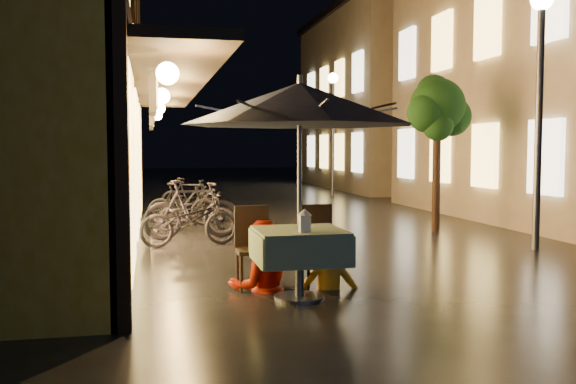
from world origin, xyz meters
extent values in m
plane|color=black|center=(0.00, 0.00, 0.00)|extent=(90.00, 90.00, 0.00)
cube|color=black|center=(-3.47, 4.00, 3.30)|extent=(0.12, 11.00, 0.35)
cube|color=black|center=(-2.90, 4.00, 2.75)|extent=(1.20, 10.50, 0.12)
cube|color=#FCCB62|center=(-3.44, 8.00, 4.60)|extent=(0.10, 0.90, 1.50)
cube|color=#FCCB62|center=(-3.44, 0.50, 1.40)|extent=(0.10, 2.20, 2.40)
cube|color=#FCCB62|center=(-3.44, 4.00, 1.40)|extent=(0.10, 2.20, 2.40)
cube|color=#FCCB62|center=(-3.44, 7.50, 1.40)|extent=(0.10, 2.20, 2.40)
cube|color=#FCCB62|center=(3.95, 3.20, 1.50)|extent=(0.10, 1.00, 1.40)
cube|color=#FCCB62|center=(3.95, 3.20, 4.30)|extent=(0.10, 1.00, 1.40)
cube|color=#FCCB62|center=(3.95, 5.40, 1.50)|extent=(0.10, 1.00, 1.40)
cube|color=#FCCB62|center=(3.95, 5.40, 4.30)|extent=(0.10, 1.00, 1.40)
cube|color=#FCCB62|center=(3.95, 7.60, 1.50)|extent=(0.10, 1.00, 1.40)
cube|color=#FCCB62|center=(3.95, 7.60, 4.30)|extent=(0.10, 1.00, 1.40)
cube|color=#FCCB62|center=(3.95, 9.80, 1.50)|extent=(0.10, 1.00, 1.40)
cube|color=#FCCB62|center=(3.95, 9.80, 4.30)|extent=(0.10, 1.00, 1.40)
cube|color=tan|center=(7.50, 18.00, 3.50)|extent=(7.00, 10.00, 7.00)
cube|color=black|center=(7.50, 18.00, 7.15)|extent=(7.30, 10.30, 0.30)
cube|color=#FCCB62|center=(3.95, 14.20, 1.50)|extent=(0.10, 1.00, 1.40)
cube|color=#FCCB62|center=(3.95, 14.20, 4.30)|extent=(0.10, 1.00, 1.40)
cube|color=#FCCB62|center=(3.95, 16.40, 1.50)|extent=(0.10, 1.00, 1.40)
cube|color=#FCCB62|center=(3.95, 16.40, 4.30)|extent=(0.10, 1.00, 1.40)
cube|color=#FCCB62|center=(3.95, 18.60, 1.50)|extent=(0.10, 1.00, 1.40)
cube|color=#FCCB62|center=(3.95, 18.60, 4.30)|extent=(0.10, 1.00, 1.40)
cube|color=#FCCB62|center=(3.95, 20.80, 1.50)|extent=(0.10, 1.00, 1.40)
cube|color=#FCCB62|center=(3.95, 20.80, 4.30)|extent=(0.10, 1.00, 1.40)
cylinder|color=black|center=(2.40, 4.50, 1.10)|extent=(0.16, 0.16, 2.20)
sphere|color=black|center=(2.40, 4.50, 2.50)|extent=(1.10, 1.10, 1.10)
sphere|color=black|center=(2.75, 4.60, 2.30)|extent=(0.80, 0.80, 0.80)
sphere|color=black|center=(2.10, 4.35, 2.35)|extent=(0.76, 0.76, 0.76)
sphere|color=black|center=(2.45, 4.80, 2.80)|extent=(0.70, 0.70, 0.70)
sphere|color=black|center=(2.30, 4.25, 2.10)|extent=(0.60, 0.60, 0.60)
cylinder|color=#59595E|center=(3.00, 2.00, 2.00)|extent=(0.12, 0.12, 4.00)
cylinder|color=#59595E|center=(3.00, 14.00, 2.00)|extent=(0.12, 0.12, 4.00)
sphere|color=#FFF1C1|center=(3.00, 14.00, 4.05)|extent=(0.36, 0.36, 0.36)
cylinder|color=#59595E|center=(-1.59, -0.55, 0.36)|extent=(0.10, 0.10, 0.72)
cylinder|color=#59595E|center=(-1.59, -0.55, 0.02)|extent=(0.56, 0.56, 0.04)
cube|color=#2A5732|center=(-1.59, -0.55, 0.75)|extent=(0.95, 0.95, 0.06)
cube|color=#2A5732|center=(-1.12, -0.55, 0.58)|extent=(0.04, 0.95, 0.33)
cube|color=#2A5732|center=(-2.07, -0.55, 0.58)|extent=(0.04, 0.95, 0.33)
cube|color=#2A5732|center=(-1.59, -0.08, 0.58)|extent=(0.95, 0.04, 0.33)
cube|color=#2A5732|center=(-1.59, -1.03, 0.58)|extent=(0.95, 0.04, 0.33)
cylinder|color=#59595E|center=(-1.59, -0.55, 1.15)|extent=(0.05, 0.05, 2.30)
cone|color=black|center=(-1.59, -0.55, 2.15)|extent=(2.57, 2.57, 0.46)
cylinder|color=#59595E|center=(-1.59, -0.55, 2.40)|extent=(0.06, 0.06, 0.12)
cube|color=black|center=(-1.99, 0.10, 0.45)|extent=(0.42, 0.42, 0.05)
cube|color=black|center=(-1.99, 0.29, 0.70)|extent=(0.42, 0.04, 0.55)
cylinder|color=black|center=(-2.17, -0.08, 0.21)|extent=(0.04, 0.04, 0.43)
cylinder|color=black|center=(-1.81, -0.08, 0.21)|extent=(0.04, 0.04, 0.43)
cylinder|color=black|center=(-2.17, 0.28, 0.21)|extent=(0.04, 0.04, 0.43)
cylinder|color=black|center=(-1.81, 0.28, 0.21)|extent=(0.04, 0.04, 0.43)
cube|color=black|center=(-1.19, 0.10, 0.45)|extent=(0.42, 0.42, 0.05)
cube|color=black|center=(-1.19, 0.29, 0.70)|extent=(0.42, 0.04, 0.55)
cylinder|color=black|center=(-1.37, -0.08, 0.21)|extent=(0.04, 0.04, 0.43)
cylinder|color=black|center=(-1.01, -0.08, 0.21)|extent=(0.04, 0.04, 0.43)
cylinder|color=black|center=(-1.37, 0.28, 0.21)|extent=(0.04, 0.04, 0.43)
cylinder|color=black|center=(-1.01, 0.28, 0.21)|extent=(0.04, 0.04, 0.43)
cube|color=white|center=(-1.59, -0.79, 0.87)|extent=(0.11, 0.11, 0.18)
cube|color=#FFD88C|center=(-1.59, -0.79, 0.86)|extent=(0.07, 0.07, 0.12)
cone|color=white|center=(-1.59, -0.79, 0.99)|extent=(0.16, 0.16, 0.07)
imported|color=red|center=(-1.92, 0.05, 0.80)|extent=(0.83, 0.68, 1.60)
imported|color=#FFA21A|center=(-1.12, -0.04, 0.70)|extent=(0.98, 0.67, 1.40)
imported|color=black|center=(-2.55, 3.56, 0.44)|extent=(1.77, 0.90, 0.89)
imported|color=black|center=(-2.44, 4.40, 0.54)|extent=(1.87, 0.84, 1.09)
imported|color=black|center=(-2.32, 5.18, 0.40)|extent=(1.63, 0.98, 0.81)
imported|color=black|center=(-2.52, 6.52, 0.46)|extent=(1.58, 0.71, 0.91)
imported|color=black|center=(-2.39, 7.32, 0.40)|extent=(1.56, 0.60, 0.81)
imported|color=black|center=(-2.22, 9.12, 0.45)|extent=(1.56, 0.85, 0.90)
camera|label=1|loc=(-3.19, -7.37, 1.68)|focal=40.00mm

